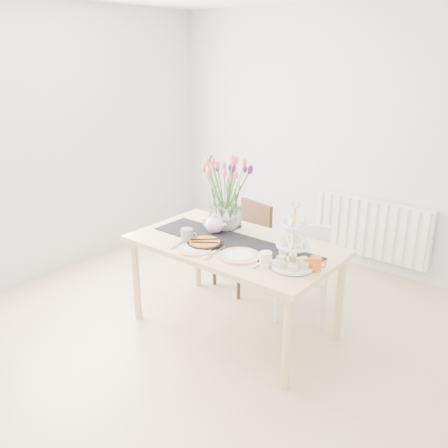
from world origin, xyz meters
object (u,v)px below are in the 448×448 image
Objects in this scene: dining_table at (234,252)px; mug_grey at (187,236)px; mug_orange at (315,264)px; teapot at (214,225)px; tulip_vase at (225,183)px; plate_right at (239,256)px; chair_white at (305,265)px; cake_stand at (293,251)px; cream_jug at (284,250)px; radiator at (371,228)px; mug_white at (266,259)px; plate_left at (195,249)px; chair_brown at (247,239)px; tart_tin at (205,243)px.

dining_table is 0.39m from mug_grey.
teapot is at bearing 146.95° from mug_orange.
tulip_vase reaches higher than plate_right.
chair_white is at bearing 45.78° from teapot.
plate_right is (-0.53, -0.14, -0.04)m from mug_orange.
cake_stand is at bearing -9.45° from teapot.
chair_white reaches higher than plate_right.
cake_stand is 5.40× the size of cream_jug.
teapot reaches higher than chair_white.
plate_right is at bearing -95.91° from radiator.
dining_table is 5.29× the size of plate_right.
tulip_vase is at bearing 163.36° from cream_jug.
cake_stand is at bearing 11.68° from plate_right.
mug_grey is 1.08× the size of mug_white.
dining_table is at bearing -176.06° from cream_jug.
plate_left is at bearing -165.34° from cake_stand.
cake_stand reaches higher than mug_white.
cream_jug reaches higher than plate_right.
cake_stand reaches higher than chair_white.
plate_left is at bearing -138.89° from chair_white.
mug_white is (0.72, 0.02, -0.00)m from mug_grey.
chair_brown is 7.39× the size of mug_grey.
tulip_vase is 1.07m from mug_orange.
cream_jug is at bearing 104.67° from mug_white.
chair_white is 0.86m from cake_stand.
chair_brown is 0.75m from teapot.
dining_table is at bearing 64.24° from plate_left.
mug_orange is (0.30, -0.09, 0.01)m from cream_jug.
plate_left is (0.24, -1.00, 0.29)m from chair_brown.
dining_table is 20.16× the size of cream_jug.
chair_white is 2.55× the size of plate_right.
radiator is 1.31m from chair_brown.
tulip_vase is at bearing 102.89° from plate_left.
chair_brown is 1.07m from plate_left.
mug_orange is at bearing -79.74° from radiator.
mug_orange is at bearing -78.68° from chair_white.
radiator is at bearing 67.10° from tulip_vase.
cake_stand is 0.24m from cream_jug.
tulip_vase is at bearing -63.03° from chair_brown.
plate_right is at bearing -120.29° from chair_white.
dining_table is (-0.39, -1.76, 0.22)m from radiator.
cream_jug is (0.12, -0.54, 0.35)m from chair_white.
tart_tin is 0.16m from mug_grey.
chair_white is (0.68, -0.11, -0.03)m from chair_brown.
mug_white is at bearing 9.94° from plate_left.
radiator is at bearing 88.10° from cream_jug.
cream_jug reaches higher than chair_white.
dining_table is at bearing -11.84° from teapot.
mug_grey is at bearing -71.69° from chair_brown.
chair_brown is 0.96m from tart_tin.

